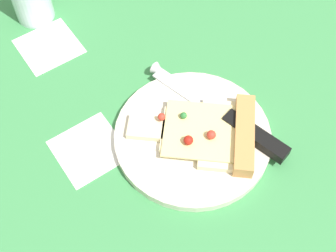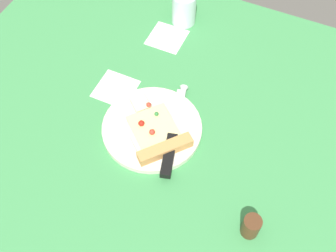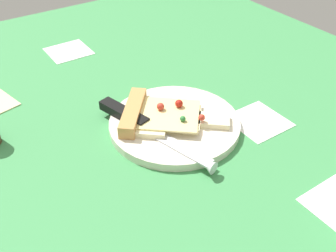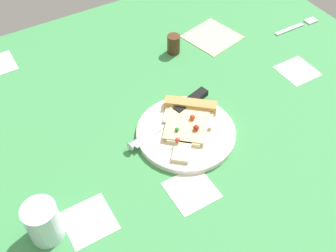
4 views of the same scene
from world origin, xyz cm
name	(u,v)px [view 1 (image 1 of 4)]	position (x,y,z in cm)	size (l,w,h in cm)	color
ground_plane	(236,172)	(0.02, 0.04, -1.50)	(111.87, 111.87, 3.00)	#3D8C4C
plate	(193,137)	(-2.39, 7.17, 0.69)	(22.01, 22.01, 1.38)	silver
pizza_slice	(212,133)	(-0.45, 5.48, 2.18)	(18.27, 17.28, 2.63)	beige
knife	(228,119)	(3.02, 6.11, 1.99)	(8.24, 23.73, 2.45)	silver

